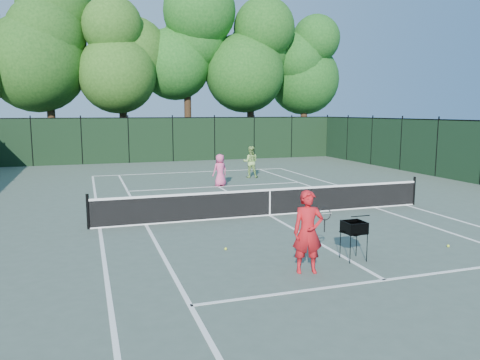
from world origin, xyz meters
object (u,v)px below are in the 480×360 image
object	(u,v)px
player_pink	(220,170)
player_green	(251,162)
coach	(308,232)
loose_ball_midcourt	(226,249)
ball_hopper	(354,228)
loose_ball_near_cart	(448,246)

from	to	relation	value
player_pink	player_green	world-z (taller)	player_green
coach	loose_ball_midcourt	world-z (taller)	coach
coach	player_pink	size ratio (longest dim) A/B	1.20
player_pink	loose_ball_midcourt	bearing A→B (deg)	56.72
ball_hopper	player_green	bearing A→B (deg)	62.43
player_pink	loose_ball_near_cart	world-z (taller)	player_pink
loose_ball_midcourt	ball_hopper	bearing A→B (deg)	-32.56
player_green	loose_ball_midcourt	size ratio (longest dim) A/B	24.36
coach	player_green	world-z (taller)	coach
player_pink	player_green	distance (m)	3.22
player_green	loose_ball_near_cart	xyz separation A→B (m)	(0.56, -13.65, -0.79)
player_green	loose_ball_midcourt	distance (m)	13.10
ball_hopper	loose_ball_near_cart	world-z (taller)	ball_hopper
coach	loose_ball_near_cart	size ratio (longest dim) A/B	26.54
player_green	ball_hopper	xyz separation A→B (m)	(-2.33, -13.78, -0.05)
player_pink	loose_ball_near_cart	xyz separation A→B (m)	(2.86, -11.41, -0.72)
player_green	ball_hopper	size ratio (longest dim) A/B	1.79
player_pink	player_green	size ratio (longest dim) A/B	0.91
player_green	loose_ball_near_cart	distance (m)	13.69
player_green	loose_ball_near_cart	size ratio (longest dim) A/B	24.36
player_pink	ball_hopper	size ratio (longest dim) A/B	1.62
player_pink	coach	bearing A→B (deg)	64.97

